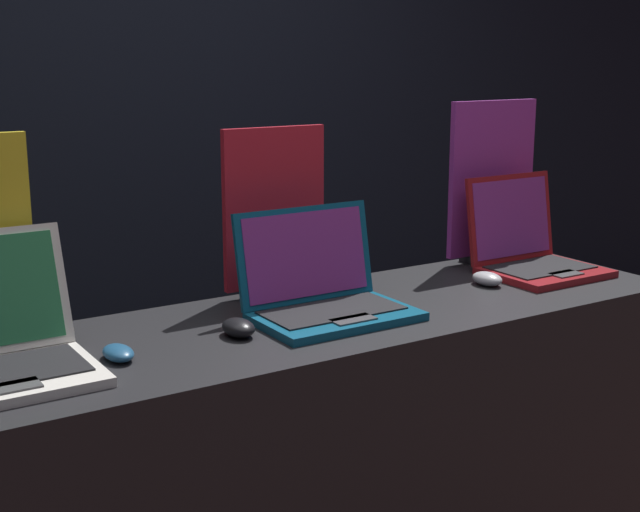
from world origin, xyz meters
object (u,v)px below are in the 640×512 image
Objects in this scene: mouse_back at (487,279)px; promo_stand_back at (491,185)px; promo_stand_middle at (275,216)px; laptop_back at (531,250)px; mouse_middle at (238,328)px; mouse_front at (118,353)px; laptop_middle at (324,292)px.

mouse_back is 0.20× the size of promo_stand_back.
promo_stand_back is at bearing -1.02° from promo_stand_middle.
mouse_middle is at bearing -175.36° from laptop_back.
mouse_middle reaches higher than mouse_front.
mouse_middle is 0.22× the size of promo_stand_middle.
promo_stand_middle is 0.79m from laptop_back.
promo_stand_middle is at bearing 165.73° from laptop_back.
mouse_middle is 1.06m from promo_stand_back.
mouse_back is at bearing 2.18° from mouse_front.
mouse_back reaches higher than mouse_front.
promo_stand_middle is (0.25, 0.27, 0.19)m from mouse_middle.
laptop_back is at bearing 4.64° from mouse_middle.
mouse_middle reaches higher than mouse_back.
promo_stand_back is (0.75, 0.23, 0.17)m from laptop_middle.
laptop_back is (1.29, 0.09, 0.05)m from mouse_front.
promo_stand_middle reaches higher than mouse_back.
mouse_middle is (0.29, 0.01, 0.00)m from mouse_front.
mouse_front is 1.01× the size of mouse_middle.
laptop_middle is at bearing -176.40° from laptop_back.
laptop_middle is 1.18× the size of laptop_back.
promo_stand_back reaches higher than promo_stand_middle.
laptop_back is at bearing -90.00° from promo_stand_back.
laptop_middle is 0.54m from mouse_back.
promo_stand_back is (0.21, 0.23, 0.22)m from mouse_back.
mouse_front is 1.34m from promo_stand_back.
mouse_back is at bearing 2.49° from mouse_middle.
mouse_middle is at bearing -177.51° from mouse_back.
mouse_front is at bearing -168.35° from promo_stand_back.
promo_stand_back reaches higher than mouse_back.
mouse_middle is 0.79m from mouse_back.
promo_stand_middle is at bearing 47.26° from mouse_middle.
laptop_back reaches higher than mouse_front.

